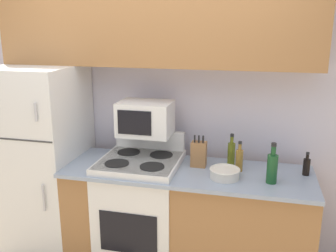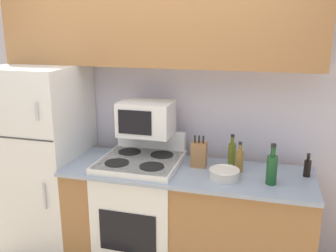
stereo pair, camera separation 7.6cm
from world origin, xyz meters
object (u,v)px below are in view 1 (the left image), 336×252
Objects in this scene: bottle_vinegar at (239,159)px; refrigerator at (44,160)px; bowl at (225,173)px; bottle_soy_sauce at (306,166)px; bottle_olive_oil at (231,153)px; knife_block at (199,154)px; microwave at (145,118)px; bottle_wine_green at (272,167)px; stove at (141,210)px.

refrigerator is at bearing -179.56° from bottle_vinegar.
refrigerator is 1.61m from bowl.
bottle_soy_sauce is 0.69× the size of bottle_olive_oil.
microwave is at bearing 173.74° from knife_block.
bottle_soy_sauce is (1.28, -0.04, -0.28)m from microwave.
refrigerator reaches higher than bowl.
microwave is 1.08m from bottle_wine_green.
bowl is (0.69, -0.25, -0.31)m from microwave.
microwave is at bearing 160.04° from bowl.
bottle_olive_oil reaches higher than bottle_soy_sauce.
knife_block is 0.31m from bowl.
refrigerator reaches higher than bottle_olive_oil.
knife_block is 0.86× the size of bottle_wine_green.
bottle_soy_sauce is at bearing 1.34° from refrigerator.
microwave is at bearing 5.62° from refrigerator.
microwave reaches higher than knife_block.
stove reaches higher than bottle_soy_sauce.
bottle_wine_green is (0.24, -0.17, 0.02)m from bottle_vinegar.
bottle_wine_green is at bearing -5.78° from stove.
bowl is 1.26× the size of bottle_soy_sauce.
microwave is 1.67× the size of knife_block.
refrigerator is 1.39m from knife_block.
microwave is 0.52m from knife_block.
bowl is 0.76× the size of bottle_wine_green.
refrigerator reaches higher than stove.
stove is at bearing 171.68° from bowl.
bottle_olive_oil is (0.71, 0.19, 0.50)m from stove.
bottle_vinegar is at bearing -5.68° from microwave.
knife_block is at bearing 138.98° from bowl.
bottle_olive_oil is (1.63, 0.13, 0.16)m from refrigerator.
bottle_vinegar reaches higher than stove.
microwave is at bearing 178.25° from bottle_soy_sauce.
bottle_wine_green is (1.02, -0.25, -0.24)m from microwave.
refrigerator is 6.37× the size of bottle_olive_oil.
bottle_olive_oil is (0.71, 0.04, -0.25)m from microwave.
bottle_wine_green is (0.31, -0.29, 0.02)m from bottle_olive_oil.
knife_block is (1.38, 0.04, 0.16)m from refrigerator.
bottle_soy_sauce is at bearing 39.56° from bottle_wine_green.
bottle_olive_oil reaches higher than bottle_vinegar.
stove is 0.69m from knife_block.
bottle_wine_green is at bearing -19.73° from knife_block.
refrigerator is 3.83× the size of microwave.
bottle_wine_green is (0.56, -0.20, 0.02)m from knife_block.
knife_block is (0.46, 0.10, 0.50)m from stove.
stove is at bearing 174.22° from bottle_wine_green.
bottle_vinegar is 0.14m from bottle_olive_oil.
bottle_olive_oil is 0.87× the size of bottle_wine_green.
microwave reaches higher than bottle_soy_sauce.
bottle_soy_sauce is 0.50m from bottle_vinegar.
stove is 4.22× the size of bottle_olive_oil.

